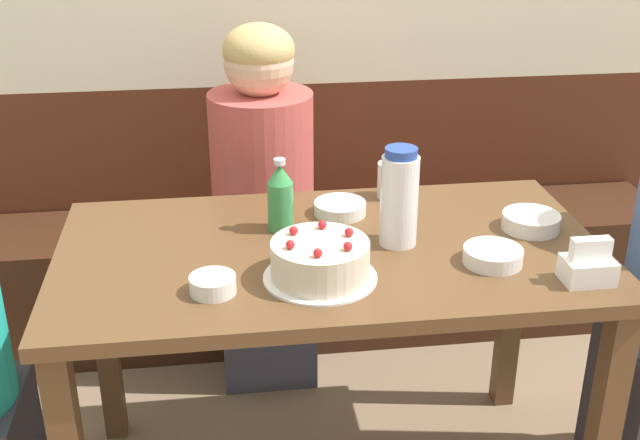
% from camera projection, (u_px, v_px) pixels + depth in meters
% --- Properties ---
extents(bench_seat, '(2.66, 0.38, 0.44)m').
position_uv_depth(bench_seat, '(296.00, 275.00, 2.89)').
color(bench_seat, '#381E11').
rests_on(bench_seat, ground_plane).
extents(dining_table, '(1.31, 0.72, 0.74)m').
position_uv_depth(dining_table, '(330.00, 285.00, 1.97)').
color(dining_table, brown).
rests_on(dining_table, ground_plane).
extents(birthday_cake, '(0.26, 0.26, 0.11)m').
position_uv_depth(birthday_cake, '(320.00, 261.00, 1.77)').
color(birthday_cake, white).
rests_on(birthday_cake, dining_table).
extents(water_pitcher, '(0.09, 0.09, 0.24)m').
position_uv_depth(water_pitcher, '(399.00, 198.00, 1.90)').
color(water_pitcher, white).
rests_on(water_pitcher, dining_table).
extents(soju_bottle, '(0.07, 0.07, 0.19)m').
position_uv_depth(soju_bottle, '(280.00, 197.00, 1.99)').
color(soju_bottle, '#388E4C').
rests_on(soju_bottle, dining_table).
extents(napkin_holder, '(0.11, 0.08, 0.11)m').
position_uv_depth(napkin_holder, '(588.00, 266.00, 1.76)').
color(napkin_holder, white).
rests_on(napkin_holder, dining_table).
extents(bowl_soup_white, '(0.14, 0.14, 0.03)m').
position_uv_depth(bowl_soup_white, '(340.00, 208.00, 2.10)').
color(bowl_soup_white, white).
rests_on(bowl_soup_white, dining_table).
extents(bowl_rice_small, '(0.14, 0.14, 0.04)m').
position_uv_depth(bowl_rice_small, '(493.00, 256.00, 1.85)').
color(bowl_rice_small, white).
rests_on(bowl_rice_small, dining_table).
extents(bowl_side_dish, '(0.14, 0.14, 0.04)m').
position_uv_depth(bowl_side_dish, '(531.00, 222.00, 2.02)').
color(bowl_side_dish, white).
rests_on(bowl_side_dish, dining_table).
extents(bowl_sauce_shallow, '(0.10, 0.10, 0.04)m').
position_uv_depth(bowl_sauce_shallow, '(213.00, 284.00, 1.72)').
color(bowl_sauce_shallow, white).
rests_on(bowl_sauce_shallow, dining_table).
extents(glass_water_tall, '(0.07, 0.07, 0.10)m').
position_uv_depth(glass_water_tall, '(391.00, 180.00, 2.20)').
color(glass_water_tall, silver).
rests_on(glass_water_tall, dining_table).
extents(person_grey_tee, '(0.32, 0.34, 1.16)m').
position_uv_depth(person_grey_tee, '(264.00, 215.00, 2.55)').
color(person_grey_tee, '#33333D').
rests_on(person_grey_tee, ground_plane).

